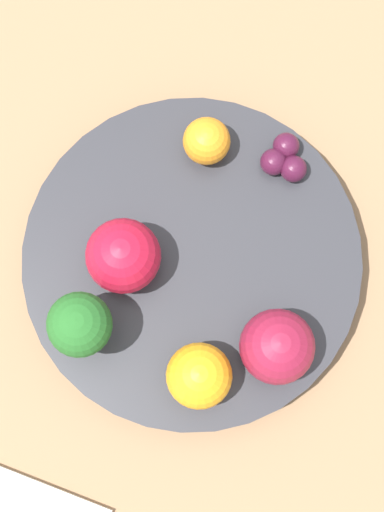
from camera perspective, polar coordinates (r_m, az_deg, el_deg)
The scene contains 9 objects.
ground_plane at distance 0.67m, azimuth 0.00°, elevation -0.97°, with size 6.00×6.00×0.00m, color gray.
table_surface at distance 0.66m, azimuth 0.00°, elevation -0.81°, with size 1.20×1.20×0.02m.
bowl at distance 0.64m, azimuth 0.00°, elevation -0.42°, with size 0.25×0.25×0.03m.
broccoli at distance 0.58m, azimuth -7.47°, elevation -4.59°, with size 0.04×0.04×0.07m.
apple_red at distance 0.60m, azimuth -4.61°, elevation -0.00°, with size 0.05×0.05×0.05m.
apple_green at distance 0.59m, azimuth 5.91°, elevation -5.84°, with size 0.05×0.05×0.05m.
orange_front at distance 0.59m, azimuth 0.48°, elevation -7.99°, with size 0.05×0.05×0.05m.
orange_back at distance 0.63m, azimuth 0.98°, elevation 7.67°, with size 0.04×0.04×0.04m.
grape_cluster at distance 0.64m, azimuth 6.14°, elevation 6.49°, with size 0.03×0.04×0.02m.
Camera 1 is at (0.09, -0.08, 0.66)m, focal length 60.00 mm.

